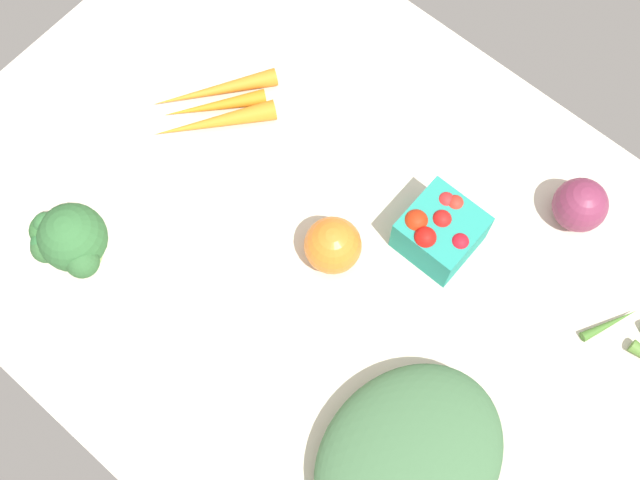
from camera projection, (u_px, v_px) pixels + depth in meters
tablecloth at (320, 248)px, 109.25cm from camera, size 104.00×76.00×2.00cm
broccoli_head at (68, 240)px, 101.51cm from camera, size 10.51×9.17×11.21cm
carrot_bunch at (215, 107)px, 114.39cm from camera, size 15.67×19.30×2.83cm
berry_basket at (439, 231)px, 104.98cm from camera, size 9.08×9.08×7.83cm
heirloom_tomato_orange at (330, 248)px, 104.26cm from camera, size 7.37×7.37×7.37cm
leafy_greens_clump at (409, 459)px, 95.02cm from camera, size 20.72×25.28×6.99cm
red_onion_near_basket at (580, 205)px, 106.54cm from camera, size 7.12×7.12×7.12cm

